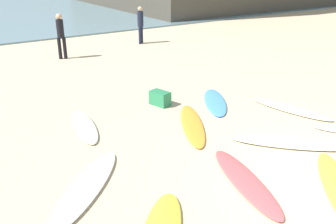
# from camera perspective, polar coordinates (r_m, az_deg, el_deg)

# --- Properties ---
(surfboard_0) EXTENTS (0.91, 2.10, 0.08)m
(surfboard_0) POSITION_cam_1_polar(r_m,az_deg,el_deg) (8.96, -12.83, -2.17)
(surfboard_0) COLOR silver
(surfboard_0) RESTS_ON ground_plane
(surfboard_2) EXTENTS (2.22, 2.16, 0.09)m
(surfboard_2) POSITION_cam_1_polar(r_m,az_deg,el_deg) (6.67, -12.62, -11.27)
(surfboard_2) COLOR white
(surfboard_2) RESTS_ON ground_plane
(surfboard_3) EXTENTS (2.20, 2.22, 0.09)m
(surfboard_3) POSITION_cam_1_polar(r_m,az_deg,el_deg) (8.39, 18.62, -4.55)
(surfboard_3) COLOR #E7EAC8
(surfboard_3) RESTS_ON ground_plane
(surfboard_4) EXTENTS (1.70, 2.40, 0.07)m
(surfboard_4) POSITION_cam_1_polar(r_m,az_deg,el_deg) (8.87, 3.79, -1.93)
(surfboard_4) COLOR orange
(surfboard_4) RESTS_ON ground_plane
(surfboard_5) EXTENTS (1.22, 2.40, 0.07)m
(surfboard_5) POSITION_cam_1_polar(r_m,az_deg,el_deg) (6.84, 11.93, -10.41)
(surfboard_5) COLOR #D75456
(surfboard_5) RESTS_ON ground_plane
(surfboard_6) EXTENTS (1.70, 2.10, 0.07)m
(surfboard_6) POSITION_cam_1_polar(r_m,az_deg,el_deg) (10.35, 7.32, 1.59)
(surfboard_6) COLOR #4E98D9
(surfboard_6) RESTS_ON ground_plane
(surfboard_8) EXTENTS (0.95, 2.31, 0.09)m
(surfboard_8) POSITION_cam_1_polar(r_m,az_deg,el_deg) (10.27, 18.56, 0.45)
(surfboard_8) COLOR #E6E7C3
(surfboard_8) RESTS_ON ground_plane
(beachgoer_near) EXTENTS (0.39, 0.39, 1.73)m
(beachgoer_near) POSITION_cam_1_polar(r_m,az_deg,el_deg) (17.84, -4.30, 13.61)
(beachgoer_near) COLOR #191E33
(beachgoer_near) RESTS_ON ground_plane
(beachgoer_mid) EXTENTS (0.37, 0.37, 1.79)m
(beachgoer_mid) POSITION_cam_1_polar(r_m,az_deg,el_deg) (15.46, -16.34, 11.58)
(beachgoer_mid) COLOR black
(beachgoer_mid) RESTS_ON ground_plane
(beach_cooler) EXTENTS (0.45, 0.62, 0.39)m
(beach_cooler) POSITION_cam_1_polar(r_m,az_deg,el_deg) (10.07, -1.25, 2.16)
(beach_cooler) COLOR #287F51
(beach_cooler) RESTS_ON ground_plane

